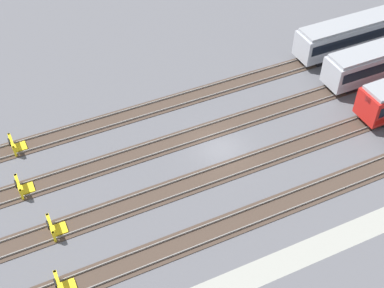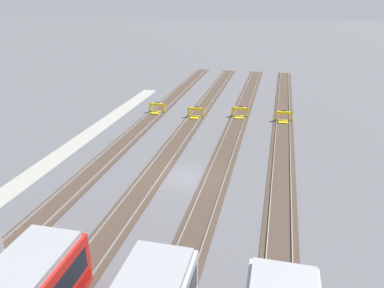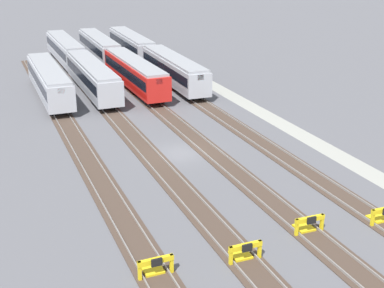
# 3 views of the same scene
# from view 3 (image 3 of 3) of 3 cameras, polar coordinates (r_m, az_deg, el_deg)

# --- Properties ---
(ground_plane) EXTENTS (400.00, 400.00, 0.00)m
(ground_plane) POSITION_cam_3_polar(r_m,az_deg,el_deg) (45.54, -1.31, -1.00)
(ground_plane) COLOR #5B5B60
(service_walkway) EXTENTS (54.00, 2.00, 0.01)m
(service_walkway) POSITION_cam_3_polar(r_m,az_deg,el_deg) (50.88, 11.64, 0.93)
(service_walkway) COLOR #9E9E93
(service_walkway) RESTS_ON ground
(rail_track_nearest) EXTENTS (90.00, 2.23, 0.21)m
(rail_track_nearest) POSITION_cam_3_polar(r_m,az_deg,el_deg) (48.57, 7.13, 0.30)
(rail_track_nearest) COLOR #47382D
(rail_track_nearest) RESTS_ON ground
(rail_track_near_inner) EXTENTS (90.00, 2.24, 0.21)m
(rail_track_near_inner) POSITION_cam_3_polar(r_m,az_deg,el_deg) (46.42, 1.62, -0.51)
(rail_track_near_inner) COLOR #47382D
(rail_track_near_inner) RESTS_ON ground
(rail_track_middle) EXTENTS (90.00, 2.24, 0.21)m
(rail_track_middle) POSITION_cam_3_polar(r_m,az_deg,el_deg) (44.75, -4.35, -1.39)
(rail_track_middle) COLOR #47382D
(rail_track_middle) RESTS_ON ground
(rail_track_far_inner) EXTENTS (90.00, 2.23, 0.21)m
(rail_track_far_inner) POSITION_cam_3_polar(r_m,az_deg,el_deg) (43.60, -10.73, -2.31)
(rail_track_far_inner) COLOR #47382D
(rail_track_far_inner) RESTS_ON ground
(subway_car_front_row_leftmost) EXTENTS (18.03, 3.06, 3.70)m
(subway_car_front_row_leftmost) POSITION_cam_3_polar(r_m,az_deg,el_deg) (65.76, -6.13, 7.52)
(subway_car_front_row_leftmost) COLOR red
(subway_car_front_row_leftmost) RESTS_ON ground
(subway_car_front_row_left_inner) EXTENTS (18.00, 2.86, 3.70)m
(subway_car_front_row_left_inner) POSITION_cam_3_polar(r_m,az_deg,el_deg) (63.80, -15.01, 6.53)
(subway_car_front_row_left_inner) COLOR #ADAFB7
(subway_car_front_row_left_inner) RESTS_ON ground
(subway_car_front_row_centre) EXTENTS (18.05, 3.19, 3.70)m
(subway_car_front_row_centre) POSITION_cam_3_polar(r_m,az_deg,el_deg) (67.29, -1.96, 7.92)
(subway_car_front_row_centre) COLOR #ADAFB7
(subway_car_front_row_centre) RESTS_ON ground
(subway_car_front_row_right_inner) EXTENTS (18.05, 3.18, 3.70)m
(subway_car_front_row_right_inner) POSITION_cam_3_polar(r_m,az_deg,el_deg) (85.21, -6.50, 10.48)
(subway_car_front_row_right_inner) COLOR #ADAFB7
(subway_car_front_row_right_inner) RESTS_ON ground
(subway_car_front_row_rightmost) EXTENTS (18.03, 3.04, 3.70)m
(subway_car_front_row_rightmost) POSITION_cam_3_polar(r_m,az_deg,el_deg) (83.91, -9.87, 10.15)
(subway_car_front_row_rightmost) COLOR #ADAFB7
(subway_car_front_row_rightmost) RESTS_ON ground
(subway_car_back_row_leftmost) EXTENTS (18.01, 2.89, 3.70)m
(subway_car_back_row_leftmost) POSITION_cam_3_polar(r_m,az_deg,el_deg) (64.57, -10.57, 7.05)
(subway_car_back_row_leftmost) COLOR #ADAFB7
(subway_car_back_row_leftmost) RESTS_ON ground
(subway_car_back_row_centre) EXTENTS (18.02, 2.95, 3.70)m
(subway_car_back_row_centre) POSITION_cam_3_polar(r_m,az_deg,el_deg) (82.80, -13.36, 9.77)
(subway_car_back_row_centre) COLOR #ADAFB7
(subway_car_back_row_centre) RESTS_ON ground
(bumper_stop_nearest_track) EXTENTS (1.36, 2.00, 1.22)m
(bumper_stop_nearest_track) POSITION_cam_3_polar(r_m,az_deg,el_deg) (36.43, 19.57, -7.14)
(bumper_stop_nearest_track) COLOR yellow
(bumper_stop_nearest_track) RESTS_ON ground
(bumper_stop_near_inner_track) EXTENTS (1.35, 2.00, 1.22)m
(bumper_stop_near_inner_track) POSITION_cam_3_polar(r_m,az_deg,el_deg) (34.04, 12.18, -8.37)
(bumper_stop_near_inner_track) COLOR yellow
(bumper_stop_near_inner_track) RESTS_ON ground
(bumper_stop_middle_track) EXTENTS (1.34, 2.00, 1.22)m
(bumper_stop_middle_track) POSITION_cam_3_polar(r_m,az_deg,el_deg) (30.73, 5.49, -11.35)
(bumper_stop_middle_track) COLOR yellow
(bumper_stop_middle_track) RESTS_ON ground
(bumper_stop_far_inner_track) EXTENTS (1.35, 2.00, 1.22)m
(bumper_stop_far_inner_track) POSITION_cam_3_polar(r_m,az_deg,el_deg) (29.44, -4.04, -12.87)
(bumper_stop_far_inner_track) COLOR yellow
(bumper_stop_far_inner_track) RESTS_ON ground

